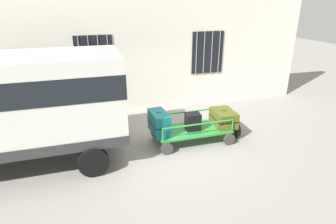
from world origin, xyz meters
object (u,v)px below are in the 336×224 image
(suitcase_left_bottom, at_px, (159,123))
(backpack, at_px, (237,131))
(van, at_px, (18,101))
(suitcase_midleft_bottom, at_px, (193,121))
(luggage_cart, at_px, (192,131))
(suitcase_center_bottom, at_px, (224,118))

(suitcase_left_bottom, height_order, backpack, suitcase_left_bottom)
(van, relative_size, suitcase_left_bottom, 5.48)
(suitcase_left_bottom, relative_size, backpack, 1.96)
(suitcase_midleft_bottom, bearing_deg, backpack, -8.22)
(luggage_cart, xyz_separation_m, backpack, (1.31, -0.21, -0.10))
(suitcase_midleft_bottom, relative_size, suitcase_center_bottom, 0.56)
(suitcase_midleft_bottom, xyz_separation_m, backpack, (1.31, -0.19, -0.40))
(suitcase_left_bottom, bearing_deg, backpack, -6.33)
(luggage_cart, distance_m, backpack, 1.34)
(van, relative_size, luggage_cart, 2.19)
(van, relative_size, suitcase_center_bottom, 5.47)
(luggage_cart, bearing_deg, suitcase_midleft_bottom, -90.00)
(suitcase_center_bottom, bearing_deg, suitcase_midleft_bottom, -178.81)
(van, height_order, backpack, van)
(luggage_cart, xyz_separation_m, suitcase_left_bottom, (-0.97, 0.04, 0.36))
(luggage_cart, distance_m, suitcase_left_bottom, 1.03)
(suitcase_center_bottom, distance_m, backpack, 0.56)
(suitcase_midleft_bottom, bearing_deg, van, 179.12)
(luggage_cart, relative_size, suitcase_center_bottom, 2.50)
(van, relative_size, backpack, 10.74)
(suitcase_midleft_bottom, height_order, backpack, suitcase_midleft_bottom)
(backpack, bearing_deg, van, 177.39)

